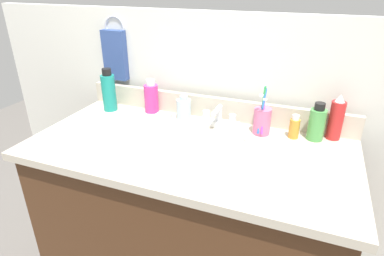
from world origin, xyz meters
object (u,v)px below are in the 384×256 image
at_px(bottle_gel_clear, 184,109).
at_px(bottle_mouthwash_teal, 109,91).
at_px(bottle_oil_amber, 294,127).
at_px(hand_towel, 115,55).
at_px(cup_pink, 262,120).
at_px(faucet, 219,118).
at_px(bottle_toner_green, 317,123).
at_px(bottle_soap_pink, 151,97).
at_px(soap_bar, 163,117).
at_px(bottle_spray_red, 336,119).

distance_m(bottle_gel_clear, bottle_mouthwash_teal, 0.35).
bearing_deg(bottle_oil_amber, hand_towel, 173.38).
relative_size(hand_towel, bottle_mouthwash_teal, 1.17).
bearing_deg(cup_pink, bottle_gel_clear, 176.73).
xyz_separation_m(faucet, bottle_toner_green, (0.37, 0.00, 0.04)).
bearing_deg(bottle_toner_green, bottle_gel_clear, -179.42).
distance_m(bottle_soap_pink, soap_bar, 0.12).
distance_m(bottle_oil_amber, bottle_soap_pink, 0.61).
height_order(bottle_toner_green, bottle_gel_clear, bottle_toner_green).
bearing_deg(bottle_soap_pink, hand_towel, 164.18).
xyz_separation_m(bottle_gel_clear, cup_pink, (0.33, -0.02, 0.01)).
xyz_separation_m(bottle_spray_red, bottle_oil_amber, (-0.14, -0.05, -0.04)).
bearing_deg(bottle_soap_pink, faucet, -4.41).
bearing_deg(bottle_soap_pink, soap_bar, -36.96).
bearing_deg(faucet, soap_bar, -169.79).
height_order(bottle_toner_green, cup_pink, cup_pink).
bearing_deg(bottle_oil_amber, soap_bar, -176.80).
distance_m(faucet, bottle_soap_pink, 0.32).
height_order(faucet, bottle_spray_red, bottle_spray_red).
bearing_deg(bottle_oil_amber, faucet, 177.67).
bearing_deg(bottle_spray_red, bottle_mouthwash_teal, -176.30).
bearing_deg(bottle_mouthwash_teal, hand_towel, 101.90).
bearing_deg(bottle_soap_pink, bottle_toner_green, -1.77).
height_order(bottle_gel_clear, cup_pink, cup_pink).
relative_size(faucet, bottle_soap_pink, 1.10).
distance_m(bottle_spray_red, bottle_gel_clear, 0.58).
relative_size(hand_towel, cup_pink, 1.17).
height_order(bottle_toner_green, soap_bar, bottle_toner_green).
bearing_deg(bottle_toner_green, bottle_soap_pink, 178.23).
bearing_deg(soap_bar, bottle_mouthwash_teal, 176.53).
distance_m(hand_towel, bottle_soap_pink, 0.26).
bearing_deg(hand_towel, bottle_oil_amber, -6.62).
bearing_deg(bottle_mouthwash_teal, cup_pink, 0.35).
distance_m(hand_towel, faucet, 0.56).
xyz_separation_m(bottle_oil_amber, bottle_soap_pink, (-0.61, 0.04, 0.02)).
relative_size(bottle_gel_clear, bottle_mouthwash_teal, 0.54).
height_order(bottle_oil_amber, bottle_toner_green, bottle_toner_green).
xyz_separation_m(faucet, bottle_oil_amber, (0.29, -0.01, 0.01)).
height_order(bottle_spray_red, bottle_oil_amber, bottle_spray_red).
height_order(faucet, bottle_gel_clear, bottle_gel_clear).
distance_m(bottle_soap_pink, cup_pink, 0.49).
bearing_deg(bottle_mouthwash_teal, bottle_soap_pink, 15.02).
distance_m(hand_towel, bottle_gel_clear, 0.42).
xyz_separation_m(hand_towel, bottle_gel_clear, (0.37, -0.08, -0.17)).
bearing_deg(soap_bar, bottle_toner_green, 4.26).
bearing_deg(hand_towel, bottle_gel_clear, -12.90).
bearing_deg(bottle_mouthwash_teal, faucet, 2.85).
bearing_deg(bottle_spray_red, bottle_soap_pink, -179.16).
height_order(bottle_spray_red, bottle_gel_clear, bottle_spray_red).
distance_m(cup_pink, soap_bar, 0.41).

